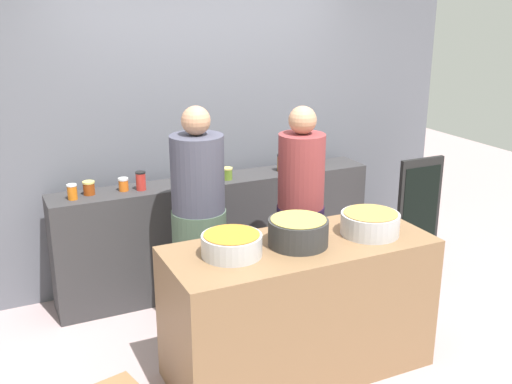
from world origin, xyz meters
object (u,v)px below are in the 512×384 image
object	(u,v)px
preserve_jar_0	(72,192)
cooking_pot_left	(232,245)
preserve_jar_6	(282,163)
preserve_jar_2	(123,184)
chalkboard_sign	(418,214)
preserve_jar_1	(89,188)
preserve_jar_5	(227,174)
cooking_pot_center	(298,232)
cook_in_cap	(300,225)
preserve_jar_3	(141,181)
cook_with_tongs	(199,231)
preserve_jar_4	(212,174)
preserve_jar_7	(301,159)
cooking_pot_right	(370,223)
preserve_jar_8	(319,159)

from	to	relation	value
preserve_jar_0	cooking_pot_left	xyz separation A→B (m)	(0.70, -1.34, -0.04)
preserve_jar_6	cooking_pot_left	size ratio (longest dim) A/B	0.41
cooking_pot_left	preserve_jar_6	bearing A→B (deg)	52.45
preserve_jar_2	cooking_pot_left	size ratio (longest dim) A/B	0.28
cooking_pot_left	chalkboard_sign	distance (m)	2.41
preserve_jar_1	preserve_jar_2	xyz separation A→B (m)	(0.26, -0.02, -0.00)
preserve_jar_5	preserve_jar_6	bearing A→B (deg)	3.35
preserve_jar_0	preserve_jar_1	world-z (taller)	preserve_jar_0
cooking_pot_center	cook_in_cap	size ratio (longest dim) A/B	0.23
preserve_jar_3	cooking_pot_left	world-z (taller)	preserve_jar_3
preserve_jar_3	cook_with_tongs	world-z (taller)	cook_with_tongs
preserve_jar_4	preserve_jar_5	world-z (taller)	preserve_jar_4
preserve_jar_7	preserve_jar_0	bearing A→B (deg)	-177.57
preserve_jar_1	cook_in_cap	xyz separation A→B (m)	(1.39, -0.78, -0.26)
cooking_pot_left	cooking_pot_right	xyz separation A→B (m)	(0.94, -0.07, 0.01)
cook_in_cap	preserve_jar_5	bearing A→B (deg)	112.59
preserve_jar_1	preserve_jar_8	bearing A→B (deg)	-0.66
preserve_jar_0	cooking_pot_left	distance (m)	1.51
preserve_jar_5	cooking_pot_center	size ratio (longest dim) A/B	0.26
cooking_pot_center	cook_in_cap	xyz separation A→B (m)	(0.39, 0.65, -0.24)
preserve_jar_0	preserve_jar_6	xyz separation A→B (m)	(1.74, 0.02, 0.02)
preserve_jar_0	cooking_pot_left	bearing A→B (deg)	-62.40
preserve_jar_6	cook_with_tongs	size ratio (longest dim) A/B	0.09
preserve_jar_5	preserve_jar_6	world-z (taller)	preserve_jar_6
preserve_jar_2	preserve_jar_4	xyz separation A→B (m)	(0.71, -0.03, 0.00)
preserve_jar_1	preserve_jar_2	world-z (taller)	preserve_jar_1
cooking_pot_left	chalkboard_sign	xyz separation A→B (m)	(2.19, 0.91, -0.44)
preserve_jar_6	preserve_jar_1	bearing A→B (deg)	178.39
cook_in_cap	preserve_jar_3	bearing A→B (deg)	144.08
preserve_jar_6	cooking_pot_left	bearing A→B (deg)	-127.55
preserve_jar_6	cook_with_tongs	xyz separation A→B (m)	(-0.95, -0.53, -0.28)
preserve_jar_3	preserve_jar_5	xyz separation A→B (m)	(0.71, -0.02, -0.02)
preserve_jar_5	cooking_pot_left	size ratio (longest dim) A/B	0.27
cooking_pot_left	cooking_pot_right	size ratio (longest dim) A/B	0.96
preserve_jar_3	preserve_jar_5	distance (m)	0.71
preserve_jar_8	cooking_pot_right	bearing A→B (deg)	-108.65
preserve_jar_5	cooking_pot_center	world-z (taller)	cooking_pot_center
cooking_pot_center	cooking_pot_right	bearing A→B (deg)	-4.31
preserve_jar_5	preserve_jar_6	xyz separation A→B (m)	(0.52, 0.03, 0.03)
preserve_jar_1	preserve_jar_7	xyz separation A→B (m)	(1.84, 0.02, 0.02)
preserve_jar_8	cooking_pot_right	distance (m)	1.53
preserve_jar_6	preserve_jar_7	world-z (taller)	preserve_jar_6
preserve_jar_2	chalkboard_sign	size ratio (longest dim) A/B	0.10
cooking_pot_right	cook_in_cap	world-z (taller)	cook_in_cap
preserve_jar_3	preserve_jar_5	bearing A→B (deg)	-1.88
cooking_pot_right	cooking_pot_left	bearing A→B (deg)	175.90
preserve_jar_2	cook_with_tongs	world-z (taller)	cook_with_tongs
preserve_jar_6	cook_in_cap	distance (m)	0.82
chalkboard_sign	preserve_jar_1	bearing A→B (deg)	169.75
preserve_jar_7	chalkboard_sign	distance (m)	1.16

